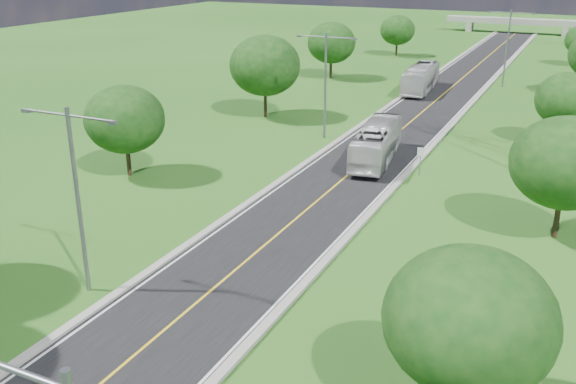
# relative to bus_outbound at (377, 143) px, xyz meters

# --- Properties ---
(ground) EXTENTS (260.00, 260.00, 0.00)m
(ground) POSITION_rel_bus_outbound_xyz_m (-0.86, 19.93, -1.65)
(ground) COLOR #225317
(ground) RESTS_ON ground
(road) EXTENTS (8.00, 150.00, 0.06)m
(road) POSITION_rel_bus_outbound_xyz_m (-0.86, 25.93, -1.62)
(road) COLOR black
(road) RESTS_ON ground
(curb_left) EXTENTS (0.50, 150.00, 0.22)m
(curb_left) POSITION_rel_bus_outbound_xyz_m (-5.11, 25.93, -1.54)
(curb_left) COLOR gray
(curb_left) RESTS_ON ground
(curb_right) EXTENTS (0.50, 150.00, 0.22)m
(curb_right) POSITION_rel_bus_outbound_xyz_m (3.39, 25.93, -1.54)
(curb_right) COLOR gray
(curb_right) RESTS_ON ground
(speed_limit_sign) EXTENTS (0.55, 0.09, 2.40)m
(speed_limit_sign) POSITION_rel_bus_outbound_xyz_m (4.34, -2.08, -0.05)
(speed_limit_sign) COLOR slate
(speed_limit_sign) RESTS_ON ground
(overpass) EXTENTS (30.00, 3.00, 3.20)m
(overpass) POSITION_rel_bus_outbound_xyz_m (-0.86, 99.93, 0.76)
(overpass) COLOR gray
(overpass) RESTS_ON ground
(streetlight_near_left) EXTENTS (5.90, 0.25, 10.00)m
(streetlight_near_left) POSITION_rel_bus_outbound_xyz_m (-6.86, -28.07, 4.30)
(streetlight_near_left) COLOR slate
(streetlight_near_left) RESTS_ON ground
(streetlight_mid_left) EXTENTS (5.90, 0.25, 10.00)m
(streetlight_mid_left) POSITION_rel_bus_outbound_xyz_m (-6.86, 4.93, 4.30)
(streetlight_mid_left) COLOR slate
(streetlight_mid_left) RESTS_ON ground
(streetlight_far_right) EXTENTS (5.90, 0.25, 10.00)m
(streetlight_far_right) POSITION_rel_bus_outbound_xyz_m (5.14, 37.93, 4.30)
(streetlight_far_right) COLOR slate
(streetlight_far_right) RESTS_ON ground
(tree_lb) EXTENTS (6.30, 6.30, 7.33)m
(tree_lb) POSITION_rel_bus_outbound_xyz_m (-16.86, -12.07, 3.00)
(tree_lb) COLOR black
(tree_lb) RESTS_ON ground
(tree_lc) EXTENTS (7.56, 7.56, 8.79)m
(tree_lc) POSITION_rel_bus_outbound_xyz_m (-15.86, 9.93, 3.93)
(tree_lc) COLOR black
(tree_lc) RESTS_ON ground
(tree_ld) EXTENTS (6.72, 6.72, 7.82)m
(tree_ld) POSITION_rel_bus_outbound_xyz_m (-17.86, 33.93, 3.31)
(tree_ld) COLOR black
(tree_ld) RESTS_ON ground
(tree_le) EXTENTS (5.88, 5.88, 6.84)m
(tree_le) POSITION_rel_bus_outbound_xyz_m (-15.36, 57.93, 2.69)
(tree_le) COLOR black
(tree_le) RESTS_ON ground
(tree_ra) EXTENTS (6.30, 6.30, 7.33)m
(tree_ra) POSITION_rel_bus_outbound_xyz_m (13.14, -30.07, 3.00)
(tree_ra) COLOR black
(tree_ra) RESTS_ON ground
(tree_rb) EXTENTS (6.72, 6.72, 7.82)m
(tree_rb) POSITION_rel_bus_outbound_xyz_m (15.14, -10.07, 3.31)
(tree_rb) COLOR black
(tree_rb) RESTS_ON ground
(tree_rc) EXTENTS (5.88, 5.88, 6.84)m
(tree_rc) POSITION_rel_bus_outbound_xyz_m (14.14, 11.93, 2.69)
(tree_rc) COLOR black
(tree_rc) RESTS_ON ground
(bus_outbound) EXTENTS (4.21, 11.66, 3.18)m
(bus_outbound) POSITION_rel_bus_outbound_xyz_m (0.00, 0.00, 0.00)
(bus_outbound) COLOR beige
(bus_outbound) RESTS_ON road
(bus_inbound) EXTENTS (3.60, 12.08, 3.32)m
(bus_inbound) POSITION_rel_bus_outbound_xyz_m (-4.06, 30.37, 0.07)
(bus_inbound) COLOR silver
(bus_inbound) RESTS_ON road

